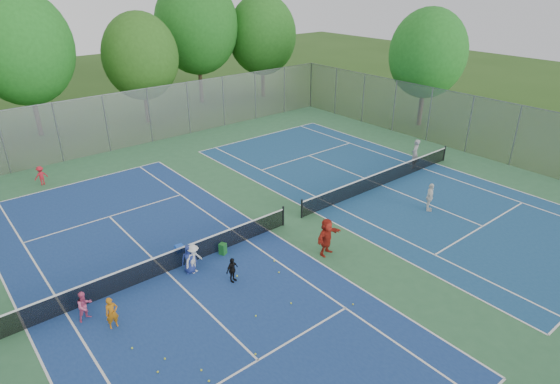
% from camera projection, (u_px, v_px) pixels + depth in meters
% --- Properties ---
extents(ground, '(120.00, 120.00, 0.00)m').
position_uv_depth(ground, '(292.00, 222.00, 23.72)').
color(ground, '#274917').
rests_on(ground, ground).
extents(court_pad, '(32.00, 32.00, 0.01)m').
position_uv_depth(court_pad, '(292.00, 222.00, 23.71)').
color(court_pad, '#30653E').
rests_on(court_pad, ground).
extents(court_left, '(10.97, 23.77, 0.01)m').
position_uv_depth(court_left, '(167.00, 272.00, 19.69)').
color(court_left, navy).
rests_on(court_left, court_pad).
extents(court_right, '(10.97, 23.77, 0.01)m').
position_uv_depth(court_right, '(382.00, 185.00, 27.73)').
color(court_right, navy).
rests_on(court_right, court_pad).
extents(net_left, '(12.87, 0.10, 0.91)m').
position_uv_depth(net_left, '(166.00, 263.00, 19.50)').
color(net_left, black).
rests_on(net_left, ground).
extents(net_right, '(12.87, 0.10, 0.91)m').
position_uv_depth(net_right, '(382.00, 178.00, 27.54)').
color(net_right, black).
rests_on(net_right, ground).
extents(fence_north, '(32.00, 0.10, 4.00)m').
position_uv_depth(fence_north, '(150.00, 116.00, 34.06)').
color(fence_north, gray).
rests_on(fence_north, ground).
extents(fence_east, '(0.10, 32.00, 4.00)m').
position_uv_depth(fence_east, '(469.00, 125.00, 32.05)').
color(fence_east, gray).
rests_on(fence_east, ground).
extents(tree_nl, '(7.20, 7.20, 10.69)m').
position_uv_depth(tree_nl, '(22.00, 48.00, 33.57)').
color(tree_nl, '#443326').
rests_on(tree_nl, ground).
extents(tree_nc, '(6.00, 6.00, 8.85)m').
position_uv_depth(tree_nc, '(140.00, 56.00, 37.26)').
color(tree_nc, '#443326').
rests_on(tree_nc, ground).
extents(tree_nr, '(7.60, 7.60, 11.42)m').
position_uv_depth(tree_nr, '(197.00, 26.00, 42.67)').
color(tree_nr, '#443326').
rests_on(tree_nr, ground).
extents(tree_ne, '(6.60, 6.60, 9.77)m').
position_uv_depth(tree_ne, '(262.00, 35.00, 45.17)').
color(tree_ne, '#443326').
rests_on(tree_ne, ground).
extents(tree_side_e, '(6.00, 6.00, 9.20)m').
position_uv_depth(tree_side_e, '(428.00, 53.00, 36.37)').
color(tree_side_e, '#443326').
rests_on(tree_side_e, ground).
extents(ball_crate, '(0.38, 0.38, 0.30)m').
position_uv_depth(ball_crate, '(180.00, 248.00, 21.13)').
color(ball_crate, blue).
rests_on(ball_crate, ground).
extents(ball_hopper, '(0.37, 0.37, 0.55)m').
position_uv_depth(ball_hopper, '(223.00, 249.00, 20.86)').
color(ball_hopper, '#227C2B').
rests_on(ball_hopper, ground).
extents(student_a, '(0.46, 0.32, 1.24)m').
position_uv_depth(student_a, '(112.00, 313.00, 16.41)').
color(student_a, '#BE6B11').
rests_on(student_a, ground).
extents(student_b, '(0.67, 0.57, 1.19)m').
position_uv_depth(student_b, '(85.00, 306.00, 16.80)').
color(student_b, '#D65383').
rests_on(student_b, ground).
extents(student_c, '(0.96, 0.70, 1.33)m').
position_uv_depth(student_c, '(194.00, 259.00, 19.43)').
color(student_c, silver).
rests_on(student_c, ground).
extents(student_d, '(0.69, 0.42, 1.11)m').
position_uv_depth(student_d, '(232.00, 270.00, 18.90)').
color(student_d, black).
rests_on(student_d, ground).
extents(student_e, '(0.75, 0.64, 1.31)m').
position_uv_depth(student_e, '(189.00, 259.00, 19.46)').
color(student_e, navy).
rests_on(student_e, ground).
extents(student_f, '(1.71, 0.83, 1.76)m').
position_uv_depth(student_f, '(327.00, 237.00, 20.63)').
color(student_f, '#AA2518').
rests_on(student_f, ground).
extents(child_far_baseline, '(0.80, 0.52, 1.17)m').
position_uv_depth(child_far_baseline, '(41.00, 176.00, 27.59)').
color(child_far_baseline, red).
rests_on(child_far_baseline, ground).
extents(instructor, '(0.80, 0.64, 1.92)m').
position_uv_depth(instructor, '(415.00, 154.00, 29.86)').
color(instructor, gray).
rests_on(instructor, ground).
extents(teen_court_b, '(0.97, 0.83, 1.55)m').
position_uv_depth(teen_court_b, '(430.00, 197.00, 24.49)').
color(teen_court_b, white).
rests_on(teen_court_b, ground).
extents(tennis_ball_0, '(0.07, 0.07, 0.07)m').
position_uv_depth(tennis_ball_0, '(209.00, 381.00, 14.41)').
color(tennis_ball_0, '#CBDA32').
rests_on(tennis_ball_0, ground).
extents(tennis_ball_1, '(0.07, 0.07, 0.07)m').
position_uv_depth(tennis_ball_1, '(132.00, 349.00, 15.67)').
color(tennis_ball_1, '#C2E334').
rests_on(tennis_ball_1, ground).
extents(tennis_ball_2, '(0.07, 0.07, 0.07)m').
position_uv_depth(tennis_ball_2, '(255.00, 354.00, 15.42)').
color(tennis_ball_2, gold).
rests_on(tennis_ball_2, ground).
extents(tennis_ball_3, '(0.07, 0.07, 0.07)m').
position_uv_depth(tennis_ball_3, '(279.00, 273.00, 19.63)').
color(tennis_ball_3, '#C0CF30').
rests_on(tennis_ball_3, ground).
extents(tennis_ball_4, '(0.07, 0.07, 0.07)m').
position_uv_depth(tennis_ball_4, '(201.00, 371.00, 14.80)').
color(tennis_ball_4, '#C9D331').
rests_on(tennis_ball_4, ground).
extents(tennis_ball_5, '(0.07, 0.07, 0.07)m').
position_uv_depth(tennis_ball_5, '(165.00, 359.00, 15.24)').
color(tennis_ball_5, '#BCCE2F').
rests_on(tennis_ball_5, ground).
extents(tennis_ball_6, '(0.07, 0.07, 0.07)m').
position_uv_depth(tennis_ball_6, '(256.00, 316.00, 17.14)').
color(tennis_ball_6, '#C1E435').
rests_on(tennis_ball_6, ground).
extents(tennis_ball_7, '(0.07, 0.07, 0.07)m').
position_uv_depth(tennis_ball_7, '(237.00, 276.00, 19.39)').
color(tennis_ball_7, '#D0ED37').
rests_on(tennis_ball_7, ground).
extents(tennis_ball_8, '(0.07, 0.07, 0.07)m').
position_uv_depth(tennis_ball_8, '(158.00, 372.00, 14.74)').
color(tennis_ball_8, gold).
rests_on(tennis_ball_8, ground).
extents(tennis_ball_9, '(0.07, 0.07, 0.07)m').
position_uv_depth(tennis_ball_9, '(274.00, 261.00, 20.40)').
color(tennis_ball_9, '#D3E134').
rests_on(tennis_ball_9, ground).
extents(tennis_ball_10, '(0.07, 0.07, 0.07)m').
position_uv_depth(tennis_ball_10, '(353.00, 305.00, 17.73)').
color(tennis_ball_10, gold).
rests_on(tennis_ball_10, ground).
extents(tennis_ball_11, '(0.07, 0.07, 0.07)m').
position_uv_depth(tennis_ball_11, '(291.00, 304.00, 17.80)').
color(tennis_ball_11, '#C7E435').
rests_on(tennis_ball_11, ground).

